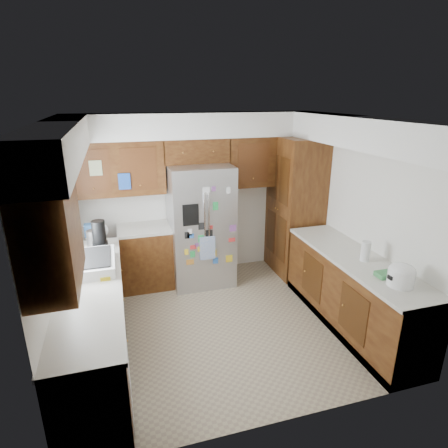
% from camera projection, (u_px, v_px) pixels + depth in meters
% --- Properties ---
extents(floor, '(3.60, 3.60, 0.00)m').
position_uv_depth(floor, '(224.00, 323.00, 4.74)').
color(floor, tan).
rests_on(floor, ground).
extents(room_shell, '(3.64, 3.24, 2.52)m').
position_uv_depth(room_shell, '(206.00, 176.00, 4.45)').
color(room_shell, white).
rests_on(room_shell, ground).
extents(left_counter_run, '(1.36, 3.20, 0.92)m').
position_uv_depth(left_counter_run, '(109.00, 308.00, 4.26)').
color(left_counter_run, '#3B1A0B').
rests_on(left_counter_run, ground).
extents(right_counter_run, '(0.63, 2.25, 0.92)m').
position_uv_depth(right_counter_run, '(352.00, 295.00, 4.58)').
color(right_counter_run, '#3B1A0B').
rests_on(right_counter_run, ground).
extents(pantry, '(0.60, 0.90, 2.15)m').
position_uv_depth(pantry, '(295.00, 207.00, 5.83)').
color(pantry, '#3B1A0B').
rests_on(pantry, ground).
extents(fridge, '(0.90, 0.79, 1.80)m').
position_uv_depth(fridge, '(201.00, 226.00, 5.54)').
color(fridge, '#9E9EA3').
rests_on(fridge, ground).
extents(bridge_cabinet, '(0.96, 0.34, 0.35)m').
position_uv_depth(bridge_cabinet, '(196.00, 150.00, 5.39)').
color(bridge_cabinet, '#3B1A0B').
rests_on(bridge_cabinet, fridge).
extents(fridge_top_items, '(0.59, 0.29, 0.25)m').
position_uv_depth(fridge_top_items, '(190.00, 130.00, 5.24)').
color(fridge_top_items, '#193AC5').
rests_on(fridge_top_items, bridge_cabinet).
extents(sink_assembly, '(0.52, 0.71, 0.37)m').
position_uv_depth(sink_assembly, '(90.00, 263.00, 4.11)').
color(sink_assembly, white).
rests_on(sink_assembly, left_counter_run).
extents(left_counter_clutter, '(0.31, 0.83, 0.38)m').
position_uv_depth(left_counter_clutter, '(98.00, 234.00, 4.78)').
color(left_counter_clutter, black).
rests_on(left_counter_clutter, left_counter_run).
extents(rice_cooker, '(0.27, 0.26, 0.23)m').
position_uv_depth(rice_cooker, '(401.00, 274.00, 3.73)').
color(rice_cooker, white).
rests_on(rice_cooker, right_counter_run).
extents(paper_towel, '(0.10, 0.10, 0.24)m').
position_uv_depth(paper_towel, '(366.00, 251.00, 4.28)').
color(paper_towel, white).
rests_on(paper_towel, right_counter_run).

